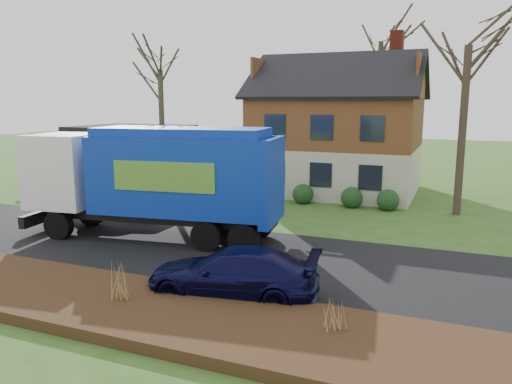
% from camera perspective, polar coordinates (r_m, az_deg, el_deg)
% --- Properties ---
extents(ground, '(120.00, 120.00, 0.00)m').
position_cam_1_polar(ground, '(18.37, -7.30, -6.67)').
color(ground, '#2E531B').
rests_on(ground, ground).
extents(road, '(80.00, 7.00, 0.02)m').
position_cam_1_polar(road, '(18.37, -7.30, -6.64)').
color(road, black).
rests_on(road, ground).
extents(mulch_verge, '(80.00, 3.50, 0.30)m').
position_cam_1_polar(mulch_verge, '(14.24, -18.12, -11.63)').
color(mulch_verge, black).
rests_on(mulch_verge, ground).
extents(main_house, '(12.95, 8.95, 9.26)m').
position_cam_1_polar(main_house, '(30.06, 8.41, 7.73)').
color(main_house, beige).
rests_on(main_house, ground).
extents(ranch_house, '(9.80, 8.20, 3.70)m').
position_cam_1_polar(ranch_house, '(35.23, -13.94, 4.29)').
color(ranch_house, maroon).
rests_on(ranch_house, ground).
extents(garbage_truck, '(10.47, 4.05, 4.37)m').
position_cam_1_polar(garbage_truck, '(19.70, -11.26, 1.89)').
color(garbage_truck, black).
rests_on(garbage_truck, ground).
extents(silver_sedan, '(4.98, 1.75, 1.64)m').
position_cam_1_polar(silver_sedan, '(24.37, -15.08, -0.72)').
color(silver_sedan, '#B8BCC1').
rests_on(silver_sedan, ground).
extents(navy_wagon, '(5.02, 2.69, 1.39)m').
position_cam_1_polar(navy_wagon, '(13.91, -2.69, -9.24)').
color(navy_wagon, black).
rests_on(navy_wagon, ground).
extents(tree_front_west, '(3.30, 3.30, 9.81)m').
position_cam_1_polar(tree_front_west, '(28.49, -10.99, 15.67)').
color(tree_front_west, '#3E3525').
rests_on(tree_front_west, ground).
extents(tree_front_east, '(4.04, 4.04, 11.21)m').
position_cam_1_polar(tree_front_east, '(25.44, 23.36, 18.04)').
color(tree_front_east, '#3E3025').
rests_on(tree_front_east, ground).
extents(tree_back, '(4.07, 4.07, 12.89)m').
position_cam_1_polar(tree_back, '(37.92, 14.19, 18.24)').
color(tree_back, '#3C3124').
rests_on(tree_back, ground).
extents(grass_clump_mid, '(0.37, 0.31, 1.04)m').
position_cam_1_polar(grass_clump_mid, '(13.50, -15.49, -9.67)').
color(grass_clump_mid, olive).
rests_on(grass_clump_mid, mulch_verge).
extents(grass_clump_east, '(0.35, 0.29, 0.88)m').
position_cam_1_polar(grass_clump_east, '(11.58, 8.90, -13.27)').
color(grass_clump_east, '#A07346').
rests_on(grass_clump_east, mulch_verge).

